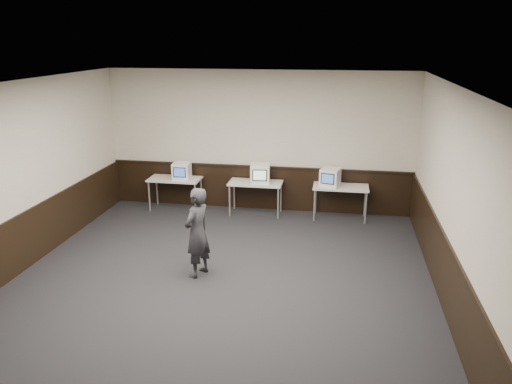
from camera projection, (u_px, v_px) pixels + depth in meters
The scene contains 17 objects.
floor at pixel (218, 288), 8.07m from camera, with size 8.00×8.00×0.00m, color black.
ceiling at pixel (213, 87), 7.11m from camera, with size 8.00×8.00×0.00m, color white.
back_wall at pixel (259, 141), 11.35m from camera, with size 7.00×7.00×0.00m, color beige.
front_wall at pixel (88, 348), 3.83m from camera, with size 7.00×7.00×0.00m, color beige.
left_wall at pixel (8, 183), 8.15m from camera, with size 8.00×8.00×0.00m, color beige.
right_wall at pixel (457, 206), 7.03m from camera, with size 8.00×8.00×0.00m, color beige.
wainscot_back at pixel (258, 188), 11.66m from camera, with size 6.98×0.04×1.00m, color black.
wainscot_left at pixel (18, 245), 8.48m from camera, with size 0.04×7.98×1.00m, color black.
wainscot_right at pixel (446, 276), 7.36m from camera, with size 0.04×7.98×1.00m, color black.
wainscot_rail at pixel (258, 167), 11.49m from camera, with size 6.98×0.06×0.04m, color black.
desk_left at pixel (175, 181), 11.56m from camera, with size 1.20×0.60×0.75m.
desk_center at pixel (256, 185), 11.25m from camera, with size 1.20×0.60×0.75m.
desk_right at pixel (341, 189), 10.95m from camera, with size 1.20×0.60×0.75m.
emac_left at pixel (182, 171), 11.42m from camera, with size 0.41×0.43×0.38m.
emac_center at pixel (260, 174), 11.12m from camera, with size 0.48×0.50×0.43m.
emac_right at pixel (330, 177), 10.88m from camera, with size 0.48×0.50×0.39m.
person at pixel (197, 232), 8.28m from camera, with size 0.56×0.37×1.54m, color #242429.
Camera 1 is at (1.83, -7.03, 3.88)m, focal length 35.00 mm.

